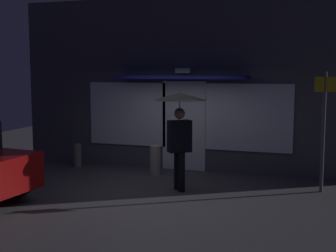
# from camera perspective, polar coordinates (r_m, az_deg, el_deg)

# --- Properties ---
(ground_plane) EXTENTS (18.00, 18.00, 0.00)m
(ground_plane) POSITION_cam_1_polar(r_m,az_deg,el_deg) (9.66, -1.81, -7.92)
(ground_plane) COLOR #423F44
(building_facade) EXTENTS (8.79, 1.00, 4.26)m
(building_facade) POSITION_cam_1_polar(r_m,az_deg,el_deg) (11.57, 2.21, 5.07)
(building_facade) COLOR #4C4C56
(building_facade) RESTS_ON ground
(person_with_umbrella) EXTENTS (1.08, 1.08, 2.01)m
(person_with_umbrella) POSITION_cam_1_polar(r_m,az_deg,el_deg) (9.43, 1.43, 1.23)
(person_with_umbrella) COLOR black
(person_with_umbrella) RESTS_ON ground
(street_sign_post) EXTENTS (0.40, 0.07, 2.43)m
(street_sign_post) POSITION_cam_1_polar(r_m,az_deg,el_deg) (9.83, 18.48, 0.16)
(street_sign_post) COLOR #595B60
(street_sign_post) RESTS_ON ground
(sidewalk_bollard) EXTENTS (0.24, 0.24, 0.70)m
(sidewalk_bollard) POSITION_cam_1_polar(r_m,az_deg,el_deg) (11.02, -1.58, -4.22)
(sidewalk_bollard) COLOR #B2A899
(sidewalk_bollard) RESTS_ON ground
(sidewalk_bollard_2) EXTENTS (0.20, 0.20, 0.59)m
(sidewalk_bollard_2) POSITION_cam_1_polar(r_m,az_deg,el_deg) (12.17, -11.01, -3.55)
(sidewalk_bollard_2) COLOR slate
(sidewalk_bollard_2) RESTS_ON ground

